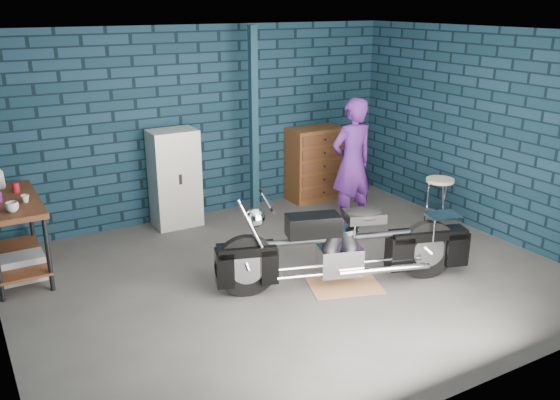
# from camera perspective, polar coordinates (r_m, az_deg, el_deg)

# --- Properties ---
(ground) EXTENTS (6.00, 6.00, 0.00)m
(ground) POSITION_cam_1_polar(r_m,az_deg,el_deg) (6.85, 1.09, -7.38)
(ground) COLOR #4B4946
(ground) RESTS_ON ground
(room_walls) EXTENTS (6.02, 5.01, 2.71)m
(room_walls) POSITION_cam_1_polar(r_m,az_deg,el_deg) (6.72, -1.26, 9.22)
(room_walls) COLOR #0E2430
(room_walls) RESTS_ON ground
(support_post) EXTENTS (0.10, 0.10, 2.70)m
(support_post) POSITION_cam_1_polar(r_m,az_deg,el_deg) (8.29, -2.55, 7.13)
(support_post) COLOR #102934
(support_post) RESTS_ON ground
(workbench) EXTENTS (0.60, 1.40, 0.91)m
(workbench) POSITION_cam_1_polar(r_m,az_deg,el_deg) (7.37, -24.11, -3.29)
(workbench) COLOR brown
(workbench) RESTS_ON ground
(drip_mat) EXTENTS (0.92, 0.79, 0.01)m
(drip_mat) POSITION_cam_1_polar(r_m,az_deg,el_deg) (6.70, 6.18, -8.09)
(drip_mat) COLOR olive
(drip_mat) RESTS_ON ground
(motorcycle) EXTENTS (2.52, 1.37, 1.07)m
(motorcycle) POSITION_cam_1_polar(r_m,az_deg,el_deg) (6.48, 6.34, -3.88)
(motorcycle) COLOR black
(motorcycle) RESTS_ON ground
(person) EXTENTS (0.66, 0.44, 1.79)m
(person) POSITION_cam_1_polar(r_m,az_deg,el_deg) (8.17, 6.94, 3.56)
(person) COLOR #451B67
(person) RESTS_ON ground
(storage_bin) EXTENTS (0.46, 0.33, 0.29)m
(storage_bin) POSITION_cam_1_polar(r_m,az_deg,el_deg) (7.33, -23.48, -5.96)
(storage_bin) COLOR gray
(storage_bin) RESTS_ON ground
(locker) EXTENTS (0.63, 0.45, 1.36)m
(locker) POSITION_cam_1_polar(r_m,az_deg,el_deg) (8.28, -10.08, 2.05)
(locker) COLOR beige
(locker) RESTS_ON ground
(tool_chest) EXTENTS (0.86, 0.48, 1.14)m
(tool_chest) POSITION_cam_1_polar(r_m,az_deg,el_deg) (9.31, 3.46, 3.49)
(tool_chest) COLOR brown
(tool_chest) RESTS_ON ground
(shop_stool) EXTENTS (0.46, 0.46, 0.69)m
(shop_stool) POSITION_cam_1_polar(r_m,az_deg,el_deg) (8.49, 14.98, -0.25)
(shop_stool) COLOR beige
(shop_stool) RESTS_ON ground
(cup_a) EXTENTS (0.16, 0.16, 0.11)m
(cup_a) POSITION_cam_1_polar(r_m,az_deg,el_deg) (6.78, -24.38, -0.61)
(cup_a) COLOR beige
(cup_a) RESTS_ON workbench
(cup_b) EXTENTS (0.10, 0.10, 0.08)m
(cup_b) POSITION_cam_1_polar(r_m,az_deg,el_deg) (7.04, -23.32, 0.13)
(cup_b) COLOR beige
(cup_b) RESTS_ON workbench
(mug_red) EXTENTS (0.10, 0.10, 0.11)m
(mug_red) POSITION_cam_1_polar(r_m,az_deg,el_deg) (7.46, -24.09, 1.12)
(mug_red) COLOR maroon
(mug_red) RESTS_ON workbench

